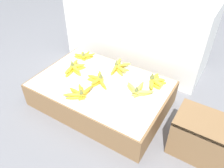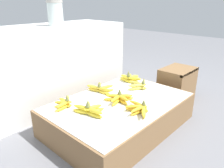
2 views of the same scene
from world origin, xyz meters
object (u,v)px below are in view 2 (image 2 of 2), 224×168
Objects in this scene: wooden_crate at (177,83)px; banana_bunch_back_midleft at (101,88)px; banana_bunch_middle_midright at (140,85)px; banana_bunch_back_left at (65,103)px; glass_jar at (55,13)px; banana_bunch_middle_midleft at (119,98)px; banana_bunch_back_midright at (130,78)px; foam_tray_white at (8,29)px; banana_bunch_middle_left at (89,109)px; banana_bunch_front_midleft at (139,109)px.

banana_bunch_back_midleft is at bearing 159.89° from wooden_crate.
banana_bunch_back_left is (-0.64, 0.18, -0.00)m from banana_bunch_middle_midright.
glass_jar reaches higher than wooden_crate.
banana_bunch_middle_midleft is 0.90× the size of banana_bunch_middle_midright.
glass_jar is at bearing 96.55° from banana_bunch_back_midleft.
foam_tray_white is (-0.82, 0.50, 0.47)m from banana_bunch_back_midright.
banana_bunch_middle_midright is 1.30× the size of banana_bunch_back_left.
banana_bunch_back_left is 0.71m from banana_bunch_back_midright.
banana_bunch_middle_left is 1.06× the size of banana_bunch_middle_midleft.
banana_bunch_back_midleft is at bearing -44.29° from foam_tray_white.
banana_bunch_middle_midright is 1.14× the size of glass_jar.
wooden_crate is 1.55× the size of banana_bunch_back_midright.
banana_bunch_back_midleft is (0.05, 0.24, -0.00)m from banana_bunch_middle_midleft.
banana_bunch_back_midright is at bearing -5.44° from banana_bunch_back_midleft.
banana_bunch_back_midleft is (-0.78, 0.29, 0.09)m from wooden_crate.
banana_bunch_back_left reaches higher than wooden_crate.
glass_jar reaches higher than foam_tray_white.
banana_bunch_middle_midleft is 0.94× the size of banana_bunch_back_midright.
foam_tray_white reaches higher than banana_bunch_front_midleft.
banana_bunch_back_left is 0.80× the size of banana_bunch_back_midright.
banana_bunch_back_left is (-0.29, 0.43, 0.00)m from banana_bunch_front_midleft.
banana_bunch_front_midleft is 1.09m from glass_jar.
banana_bunch_back_left is at bearing 164.33° from banana_bunch_middle_midright.
banana_bunch_front_midleft is 1.01× the size of glass_jar.
banana_bunch_middle_midright is (0.59, 0.02, -0.00)m from banana_bunch_middle_left.
banana_bunch_middle_left is 0.27m from banana_bunch_middle_midleft.
banana_bunch_middle_midright is at bearing 8.40° from banana_bunch_middle_midleft.
banana_bunch_middle_left is 0.59m from banana_bunch_middle_midright.
wooden_crate is at bearing 10.46° from banana_bunch_front_midleft.
banana_bunch_middle_midleft reaches higher than banana_bunch_back_left.
wooden_crate is 1.10m from banana_bunch_middle_left.
banana_bunch_back_left is at bearing -122.28° from glass_jar.
glass_jar reaches higher than banana_bunch_middle_left.
glass_jar reaches higher than banana_bunch_back_left.
banana_bunch_back_midright is at bearing -1.65° from banana_bunch_back_left.
glass_jar is 0.43m from foam_tray_white.
banana_bunch_front_midleft reaches higher than wooden_crate.
foam_tray_white is (-0.11, 0.48, 0.48)m from banana_bunch_back_left.
banana_bunch_back_midright reaches higher than banana_bunch_middle_left.
banana_bunch_front_midleft is 1.15× the size of banana_bunch_back_left.
banana_bunch_middle_left is at bearing -76.04° from banana_bunch_back_left.
banana_bunch_front_midleft is at bearing -99.43° from banana_bunch_back_midleft.
foam_tray_white reaches higher than banana_bunch_back_left.
wooden_crate is at bearing -20.11° from banana_bunch_back_midleft.
banana_bunch_middle_left is at bearing 176.26° from wooden_crate.
foam_tray_white is at bearing 113.89° from banana_bunch_front_midleft.
foam_tray_white reaches higher than banana_bunch_middle_left.
banana_bunch_front_midleft is at bearing -135.33° from banana_bunch_back_midright.
banana_bunch_back_midright reaches higher than banana_bunch_front_midleft.
banana_bunch_front_midleft is 0.92× the size of banana_bunch_middle_left.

